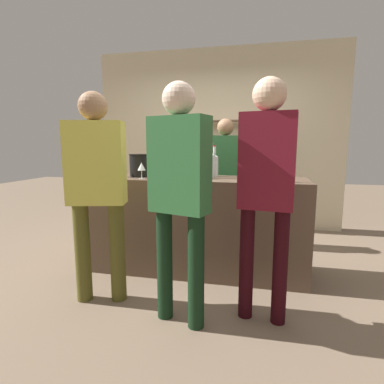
{
  "coord_description": "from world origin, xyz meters",
  "views": [
    {
      "loc": [
        0.64,
        -2.97,
        1.3
      ],
      "look_at": [
        0.0,
        0.0,
        0.83
      ],
      "focal_mm": 28.0,
      "sensor_mm": 36.0,
      "label": 1
    }
  ],
  "objects_px": {
    "counter_bottle_0": "(214,164)",
    "customer_left": "(97,182)",
    "ice_bucket": "(141,165)",
    "cork_jar": "(250,174)",
    "server_behind_counter": "(225,172)",
    "customer_center": "(179,185)",
    "counter_bottle_5": "(211,164)",
    "counter_bottle_1": "(100,164)",
    "counter_bottle_4": "(274,169)",
    "customer_right": "(266,179)",
    "counter_bottle_2": "(185,166)",
    "counter_bottle_3": "(175,165)",
    "wine_glass": "(142,167)"
  },
  "relations": [
    {
      "from": "counter_bottle_2",
      "to": "counter_bottle_4",
      "type": "distance_m",
      "value": 0.87
    },
    {
      "from": "counter_bottle_3",
      "to": "server_behind_counter",
      "type": "distance_m",
      "value": 1.14
    },
    {
      "from": "counter_bottle_3",
      "to": "counter_bottle_2",
      "type": "bearing_deg",
      "value": 33.49
    },
    {
      "from": "counter_bottle_1",
      "to": "customer_right",
      "type": "xyz_separation_m",
      "value": [
        1.68,
        -0.7,
        -0.04
      ]
    },
    {
      "from": "counter_bottle_3",
      "to": "customer_right",
      "type": "height_order",
      "value": "customer_right"
    },
    {
      "from": "counter_bottle_0",
      "to": "counter_bottle_4",
      "type": "bearing_deg",
      "value": -32.94
    },
    {
      "from": "counter_bottle_2",
      "to": "customer_right",
      "type": "distance_m",
      "value": 1.09
    },
    {
      "from": "cork_jar",
      "to": "customer_center",
      "type": "xyz_separation_m",
      "value": [
        -0.47,
        -0.79,
        -0.02
      ]
    },
    {
      "from": "counter_bottle_1",
      "to": "customer_left",
      "type": "relative_size",
      "value": 0.19
    },
    {
      "from": "counter_bottle_3",
      "to": "counter_bottle_4",
      "type": "xyz_separation_m",
      "value": [
        0.94,
        -0.09,
        -0.02
      ]
    },
    {
      "from": "counter_bottle_1",
      "to": "customer_right",
      "type": "height_order",
      "value": "customer_right"
    },
    {
      "from": "counter_bottle_4",
      "to": "ice_bucket",
      "type": "bearing_deg",
      "value": 171.4
    },
    {
      "from": "counter_bottle_3",
      "to": "wine_glass",
      "type": "relative_size",
      "value": 2.27
    },
    {
      "from": "server_behind_counter",
      "to": "customer_left",
      "type": "bearing_deg",
      "value": -38.03
    },
    {
      "from": "customer_center",
      "to": "counter_bottle_4",
      "type": "bearing_deg",
      "value": -23.94
    },
    {
      "from": "counter_bottle_4",
      "to": "customer_right",
      "type": "relative_size",
      "value": 0.18
    },
    {
      "from": "ice_bucket",
      "to": "cork_jar",
      "type": "relative_size",
      "value": 1.82
    },
    {
      "from": "counter_bottle_2",
      "to": "wine_glass",
      "type": "relative_size",
      "value": 1.91
    },
    {
      "from": "server_behind_counter",
      "to": "customer_center",
      "type": "distance_m",
      "value": 1.93
    },
    {
      "from": "wine_glass",
      "to": "cork_jar",
      "type": "xyz_separation_m",
      "value": [
        1.06,
        0.02,
        -0.05
      ]
    },
    {
      "from": "ice_bucket",
      "to": "server_behind_counter",
      "type": "height_order",
      "value": "server_behind_counter"
    },
    {
      "from": "counter_bottle_5",
      "to": "cork_jar",
      "type": "bearing_deg",
      "value": -26.25
    },
    {
      "from": "counter_bottle_0",
      "to": "counter_bottle_2",
      "type": "relative_size",
      "value": 1.07
    },
    {
      "from": "server_behind_counter",
      "to": "customer_right",
      "type": "relative_size",
      "value": 0.93
    },
    {
      "from": "counter_bottle_0",
      "to": "cork_jar",
      "type": "xyz_separation_m",
      "value": [
        0.38,
        -0.36,
        -0.06
      ]
    },
    {
      "from": "counter_bottle_2",
      "to": "counter_bottle_4",
      "type": "xyz_separation_m",
      "value": [
        0.86,
        -0.15,
        -0.0
      ]
    },
    {
      "from": "counter_bottle_3",
      "to": "counter_bottle_4",
      "type": "relative_size",
      "value": 1.15
    },
    {
      "from": "counter_bottle_5",
      "to": "cork_jar",
      "type": "distance_m",
      "value": 0.45
    },
    {
      "from": "counter_bottle_1",
      "to": "server_behind_counter",
      "type": "height_order",
      "value": "server_behind_counter"
    },
    {
      "from": "counter_bottle_3",
      "to": "counter_bottle_5",
      "type": "distance_m",
      "value": 0.36
    },
    {
      "from": "cork_jar",
      "to": "wine_glass",
      "type": "bearing_deg",
      "value": -179.18
    },
    {
      "from": "cork_jar",
      "to": "customer_right",
      "type": "bearing_deg",
      "value": -78.78
    },
    {
      "from": "counter_bottle_5",
      "to": "customer_center",
      "type": "relative_size",
      "value": 0.2
    },
    {
      "from": "counter_bottle_3",
      "to": "customer_center",
      "type": "xyz_separation_m",
      "value": [
        0.27,
        -0.86,
        -0.09
      ]
    },
    {
      "from": "counter_bottle_0",
      "to": "cork_jar",
      "type": "bearing_deg",
      "value": -43.18
    },
    {
      "from": "counter_bottle_3",
      "to": "customer_center",
      "type": "distance_m",
      "value": 0.91
    },
    {
      "from": "counter_bottle_0",
      "to": "customer_center",
      "type": "relative_size",
      "value": 0.19
    },
    {
      "from": "counter_bottle_0",
      "to": "customer_left",
      "type": "height_order",
      "value": "customer_left"
    },
    {
      "from": "server_behind_counter",
      "to": "customer_center",
      "type": "bearing_deg",
      "value": -15.49
    },
    {
      "from": "counter_bottle_1",
      "to": "counter_bottle_0",
      "type": "bearing_deg",
      "value": 14.07
    },
    {
      "from": "counter_bottle_1",
      "to": "customer_center",
      "type": "xyz_separation_m",
      "value": [
        1.09,
        -0.86,
        -0.08
      ]
    },
    {
      "from": "counter_bottle_5",
      "to": "customer_center",
      "type": "height_order",
      "value": "customer_center"
    },
    {
      "from": "counter_bottle_1",
      "to": "ice_bucket",
      "type": "bearing_deg",
      "value": 15.91
    },
    {
      "from": "ice_bucket",
      "to": "cork_jar",
      "type": "bearing_deg",
      "value": -8.99
    },
    {
      "from": "wine_glass",
      "to": "customer_center",
      "type": "relative_size",
      "value": 0.09
    },
    {
      "from": "counter_bottle_4",
      "to": "counter_bottle_5",
      "type": "bearing_deg",
      "value": 160.1
    },
    {
      "from": "counter_bottle_2",
      "to": "counter_bottle_5",
      "type": "xyz_separation_m",
      "value": [
        0.26,
        0.07,
        0.02
      ]
    },
    {
      "from": "server_behind_counter",
      "to": "wine_glass",
      "type": "bearing_deg",
      "value": -43.73
    },
    {
      "from": "counter_bottle_1",
      "to": "server_behind_counter",
      "type": "bearing_deg",
      "value": 41.42
    },
    {
      "from": "counter_bottle_0",
      "to": "counter_bottle_5",
      "type": "relative_size",
      "value": 0.93
    }
  ]
}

